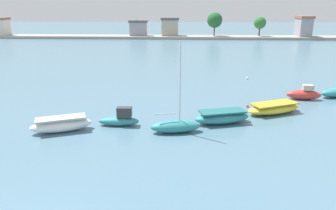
# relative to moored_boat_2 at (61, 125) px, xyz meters

# --- Properties ---
(moored_boat_2) EXTENTS (4.86, 3.09, 1.15)m
(moored_boat_2) POSITION_rel_moored_boat_2_xyz_m (0.00, 0.00, 0.00)
(moored_boat_2) COLOR white
(moored_boat_2) RESTS_ON ground
(moored_boat_3) EXTENTS (3.37, 1.10, 1.55)m
(moored_boat_3) POSITION_rel_moored_boat_2_xyz_m (4.31, 1.50, -0.03)
(moored_boat_3) COLOR teal
(moored_boat_3) RESTS_ON ground
(moored_boat_4) EXTENTS (4.06, 1.89, 7.00)m
(moored_boat_4) POSITION_rel_moored_boat_2_xyz_m (8.91, 0.27, -0.03)
(moored_boat_4) COLOR teal
(moored_boat_4) RESTS_ON ground
(moored_boat_5) EXTENTS (5.04, 2.95, 1.09)m
(moored_boat_5) POSITION_rel_moored_boat_2_xyz_m (12.72, 2.47, -0.03)
(moored_boat_5) COLOR teal
(moored_boat_5) RESTS_ON ground
(moored_boat_6) EXTENTS (5.67, 3.90, 0.97)m
(moored_boat_6) POSITION_rel_moored_boat_2_xyz_m (17.73, 5.28, -0.08)
(moored_boat_6) COLOR yellow
(moored_boat_6) RESTS_ON ground
(moored_boat_7) EXTENTS (3.57, 1.40, 1.58)m
(moored_boat_7) POSITION_rel_moored_boat_2_xyz_m (22.11, 9.91, 0.02)
(moored_boat_7) COLOR #C63833
(moored_boat_7) RESTS_ON ground
(mooring_buoy_1) EXTENTS (0.29, 0.29, 0.29)m
(mooring_buoy_1) POSITION_rel_moored_boat_2_xyz_m (18.03, 19.33, -0.41)
(mooring_buoy_1) COLOR white
(mooring_buoy_1) RESTS_ON ground
(mooring_buoy_2) EXTENTS (0.24, 0.24, 0.24)m
(mooring_buoy_2) POSITION_rel_moored_boat_2_xyz_m (15.70, 6.90, -0.43)
(mooring_buoy_2) COLOR red
(mooring_buoy_2) RESTS_ON ground
(distant_shoreline) EXTENTS (137.47, 7.93, 7.84)m
(distant_shoreline) POSITION_rel_moored_boat_2_xyz_m (4.17, 75.96, 1.49)
(distant_shoreline) COLOR gray
(distant_shoreline) RESTS_ON ground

